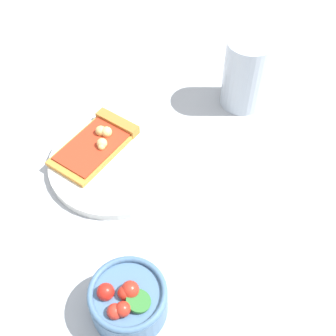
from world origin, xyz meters
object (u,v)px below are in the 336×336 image
Objects in this scene: pizza_slice_main at (99,141)px; salad_bowl at (128,300)px; soda_glass at (246,74)px; plate at (115,163)px.

pizza_slice_main is 1.67× the size of salad_bowl.
soda_glass is at bearing 69.51° from salad_bowl.
plate is 2.18× the size of salad_bowl.
salad_bowl is 0.46m from soda_glass.
soda_glass reaches higher than plate.
plate is at bearing 103.26° from salad_bowl.
plate is 0.26m from salad_bowl.
pizza_slice_main is 0.30m from salad_bowl.
salad_bowl reaches higher than plate.
soda_glass reaches higher than salad_bowl.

